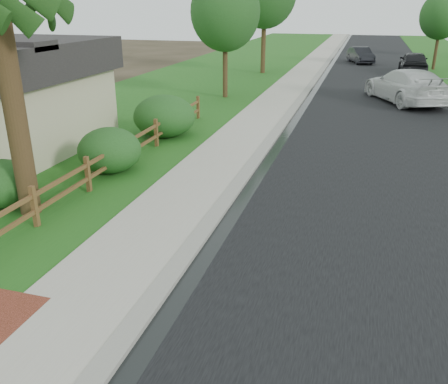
% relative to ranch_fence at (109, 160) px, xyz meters
% --- Properties ---
extents(ground, '(120.00, 120.00, 0.00)m').
position_rel_ranch_fence_xyz_m(ground, '(3.60, -6.40, -0.62)').
color(ground, '#322C1B').
extents(road, '(8.00, 90.00, 0.02)m').
position_rel_ranch_fence_xyz_m(road, '(8.20, 28.60, -0.61)').
color(road, black).
rests_on(road, ground).
extents(curb, '(0.40, 90.00, 0.12)m').
position_rel_ranch_fence_xyz_m(curb, '(4.00, 28.60, -0.56)').
color(curb, gray).
rests_on(curb, ground).
extents(wet_gutter, '(0.50, 90.00, 0.00)m').
position_rel_ranch_fence_xyz_m(wet_gutter, '(4.35, 28.60, -0.60)').
color(wet_gutter, black).
rests_on(wet_gutter, road).
extents(sidewalk, '(2.20, 90.00, 0.10)m').
position_rel_ranch_fence_xyz_m(sidewalk, '(2.70, 28.60, -0.57)').
color(sidewalk, '#A9A293').
rests_on(sidewalk, ground).
extents(grass_strip, '(1.60, 90.00, 0.06)m').
position_rel_ranch_fence_xyz_m(grass_strip, '(0.80, 28.60, -0.59)').
color(grass_strip, '#1D5217').
rests_on(grass_strip, ground).
extents(lawn_near, '(9.00, 90.00, 0.04)m').
position_rel_ranch_fence_xyz_m(lawn_near, '(-4.40, 28.60, -0.60)').
color(lawn_near, '#1D5217').
rests_on(lawn_near, ground).
extents(ranch_fence, '(0.12, 16.92, 1.10)m').
position_rel_ranch_fence_xyz_m(ranch_fence, '(0.00, 0.00, 0.00)').
color(ranch_fence, '#532E1B').
rests_on(ranch_fence, ground).
extents(white_suv, '(4.82, 6.68, 1.80)m').
position_rel_ranch_fence_xyz_m(white_suv, '(9.54, 15.45, 0.30)').
color(white_suv, silver).
rests_on(white_suv, road).
extents(dark_car_mid, '(2.08, 4.96, 1.68)m').
position_rel_ranch_fence_xyz_m(dark_car_mid, '(10.80, 27.35, 0.24)').
color(dark_car_mid, black).
rests_on(dark_car_mid, road).
extents(dark_car_far, '(2.66, 4.35, 1.35)m').
position_rel_ranch_fence_xyz_m(dark_car_far, '(6.79, 33.35, 0.08)').
color(dark_car_far, black).
rests_on(dark_car_far, road).
extents(boulder, '(1.22, 1.07, 0.68)m').
position_rel_ranch_fence_xyz_m(boulder, '(-0.61, 0.36, -0.28)').
color(boulder, brown).
rests_on(boulder, ground).
extents(shrub_a, '(2.00, 2.00, 1.28)m').
position_rel_ranch_fence_xyz_m(shrub_a, '(-1.71, -2.67, 0.02)').
color(shrub_a, '#1E4619').
rests_on(shrub_a, ground).
extents(shrub_c, '(2.27, 2.27, 1.46)m').
position_rel_ranch_fence_xyz_m(shrub_c, '(-0.30, 0.63, 0.11)').
color(shrub_c, '#1E4619').
rests_on(shrub_c, ground).
extents(shrub_d, '(2.83, 2.83, 1.70)m').
position_rel_ranch_fence_xyz_m(shrub_d, '(-0.30, 5.13, 0.23)').
color(shrub_d, '#1E4619').
rests_on(shrub_d, ground).
extents(tree_near_left, '(3.79, 3.79, 6.72)m').
position_rel_ranch_fence_xyz_m(tree_near_left, '(-0.30, 14.01, 4.01)').
color(tree_near_left, '#3B2D18').
rests_on(tree_near_left, ground).
extents(tree_mid_right, '(3.27, 3.27, 5.93)m').
position_rel_ranch_fence_xyz_m(tree_mid_right, '(12.60, 30.27, 3.50)').
color(tree_mid_right, '#3B2D18').
rests_on(tree_mid_right, ground).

